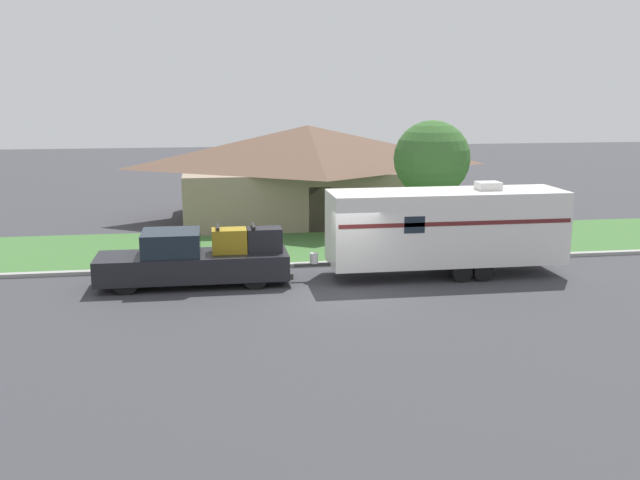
# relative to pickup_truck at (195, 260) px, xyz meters

# --- Properties ---
(ground_plane) EXTENTS (120.00, 120.00, 0.00)m
(ground_plane) POSITION_rel_pickup_truck_xyz_m (4.77, -1.79, -0.87)
(ground_plane) COLOR #38383D
(curb_strip) EXTENTS (80.00, 0.30, 0.14)m
(curb_strip) POSITION_rel_pickup_truck_xyz_m (4.77, 1.96, -0.80)
(curb_strip) COLOR #999993
(curb_strip) RESTS_ON ground_plane
(lawn_strip) EXTENTS (80.00, 7.00, 0.03)m
(lawn_strip) POSITION_rel_pickup_truck_xyz_m (4.77, 5.61, -0.85)
(lawn_strip) COLOR #3D6B33
(lawn_strip) RESTS_ON ground_plane
(house_across_street) EXTENTS (13.22, 8.55, 4.66)m
(house_across_street) POSITION_rel_pickup_truck_xyz_m (5.46, 12.03, 1.55)
(house_across_street) COLOR gray
(house_across_street) RESTS_ON ground_plane
(pickup_truck) EXTENTS (6.40, 1.92, 2.00)m
(pickup_truck) POSITION_rel_pickup_truck_xyz_m (0.00, 0.00, 0.00)
(pickup_truck) COLOR black
(pickup_truck) RESTS_ON ground_plane
(travel_trailer) EXTENTS (9.43, 2.30, 3.27)m
(travel_trailer) POSITION_rel_pickup_truck_xyz_m (8.66, -0.00, 0.87)
(travel_trailer) COLOR black
(travel_trailer) RESTS_ON ground_plane
(mailbox) EXTENTS (0.48, 0.20, 1.25)m
(mailbox) POSITION_rel_pickup_truck_xyz_m (13.91, 2.96, 0.10)
(mailbox) COLOR brown
(mailbox) RESTS_ON ground_plane
(tree_in_yard) EXTENTS (3.15, 3.15, 5.19)m
(tree_in_yard) POSITION_rel_pickup_truck_xyz_m (9.65, 4.95, 2.73)
(tree_in_yard) COLOR brown
(tree_in_yard) RESTS_ON ground_plane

